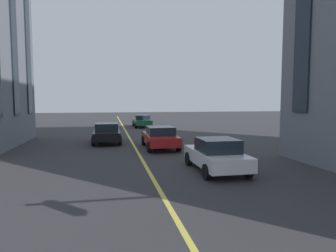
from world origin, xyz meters
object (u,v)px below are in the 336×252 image
at_px(car_black_parked_a, 107,133).
at_px(car_white_mid, 216,155).
at_px(car_red_near, 160,137).
at_px(car_green_oncoming, 142,121).

xyz_separation_m(car_black_parked_a, car_white_mid, (-9.69, -4.57, -0.00)).
xyz_separation_m(car_black_parked_a, car_red_near, (-3.23, -3.29, 0.00)).
bearing_deg(car_black_parked_a, car_green_oncoming, -17.90).
height_order(car_black_parked_a, car_red_near, same).
height_order(car_black_parked_a, car_white_mid, car_white_mid).
distance_m(car_black_parked_a, car_white_mid, 10.71).
bearing_deg(car_white_mid, car_black_parked_a, 25.26).
bearing_deg(car_black_parked_a, car_white_mid, -154.74).
xyz_separation_m(car_black_parked_a, car_green_oncoming, (12.02, -3.88, 0.00)).
relative_size(car_white_mid, car_red_near, 0.89).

